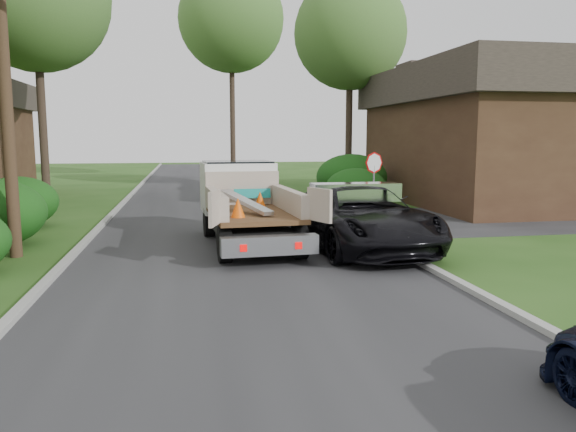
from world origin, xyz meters
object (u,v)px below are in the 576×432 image
Objects in this scene: stop_sign at (374,172)px; utility_pole at (3,44)px; black_pickup at (360,217)px; house_right at (502,134)px; tree_center_far at (231,19)px; flatbed_truck at (243,198)px; tree_right_far at (350,33)px.

utility_pole is (-10.68, -4.02, 3.40)m from stop_sign.
utility_pole is 1.63× the size of black_pickup.
house_right reaches higher than stop_sign.
tree_center_far reaches higher than stop_sign.
flatbed_truck is 1.00× the size of black_pickup.
black_pickup is at bearing -87.12° from tree_center_far.
utility_pole is at bearing -170.44° from flatbed_truck.
utility_pole reaches higher than flatbed_truck.
utility_pole is 0.77× the size of house_right.
flatbed_truck is at bearing -93.99° from tree_center_far.
flatbed_truck is at bearing 12.99° from utility_pole.
flatbed_truck is (-1.65, -23.67, -9.75)m from tree_center_far.
flatbed_truck reaches higher than black_pickup.
stop_sign is at bearing -81.34° from tree_center_far.
utility_pole is 26.75m from tree_center_far.
flatbed_truck is (-7.15, -13.67, -7.25)m from tree_right_far.
tree_center_far is (-3.20, 21.00, 9.20)m from stop_sign.
flatbed_truck is at bearing -148.76° from house_right.
house_right is at bearing 27.81° from flatbed_truck.
black_pickup is (-9.72, -9.50, -2.31)m from house_right.
tree_center_far is at bearing 118.81° from tree_right_far.
tree_center_far is at bearing 98.66° from stop_sign.
tree_center_far is 25.66m from flatbed_truck.
tree_right_far is at bearing 78.19° from stop_sign.
utility_pole is at bearing -159.38° from stop_sign.
stop_sign is at bearing 25.44° from flatbed_truck.
stop_sign is 9.37m from house_right.
utility_pole is at bearing -153.99° from house_right.
tree_right_far is at bearing 70.49° from black_pickup.
house_right is at bearing 40.06° from black_pickup.
tree_center_far is 27.47m from black_pickup.
tree_right_far is at bearing -61.19° from tree_center_far.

